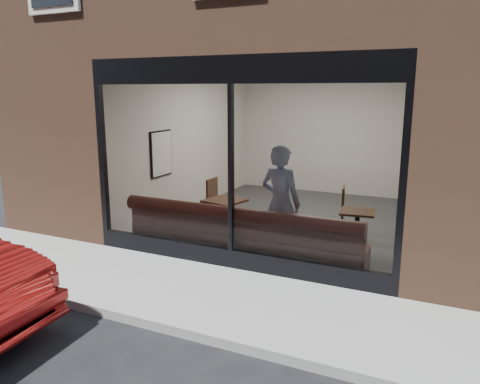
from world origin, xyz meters
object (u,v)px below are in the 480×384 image
at_px(cafe_table_right, 358,212).
at_px(cafe_chair_left, 204,211).
at_px(cafe_table_left, 225,201).
at_px(banquette, 242,246).
at_px(cafe_chair_right, 332,223).
at_px(person, 280,203).

relative_size(cafe_table_right, cafe_chair_left, 1.25).
distance_m(cafe_table_left, cafe_chair_left, 1.34).
relative_size(cafe_table_left, cafe_chair_left, 1.43).
xyz_separation_m(banquette, cafe_chair_right, (0.99, 1.92, 0.01)).
distance_m(cafe_table_right, cafe_chair_right, 1.21).
distance_m(cafe_table_left, cafe_table_right, 2.37).
bearing_deg(person, cafe_table_left, -12.90).
bearing_deg(cafe_table_right, person, -145.37).
bearing_deg(cafe_chair_right, cafe_chair_left, -4.58).
xyz_separation_m(person, cafe_chair_left, (-2.18, 1.36, -0.70)).
bearing_deg(person, banquette, 36.33).
xyz_separation_m(person, cafe_chair_right, (0.44, 1.65, -0.70)).
height_order(banquette, cafe_table_right, cafe_table_right).
height_order(banquette, cafe_chair_right, banquette).
distance_m(cafe_chair_left, cafe_chair_right, 2.64).
bearing_deg(person, cafe_table_right, -136.18).
relative_size(cafe_table_right, cafe_chair_right, 1.22).
height_order(banquette, cafe_table_left, cafe_table_left).
height_order(cafe_table_right, cafe_chair_left, cafe_table_right).
distance_m(banquette, cafe_table_left, 1.19).
height_order(cafe_chair_left, cafe_chair_right, same).
height_order(person, cafe_table_right, person).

